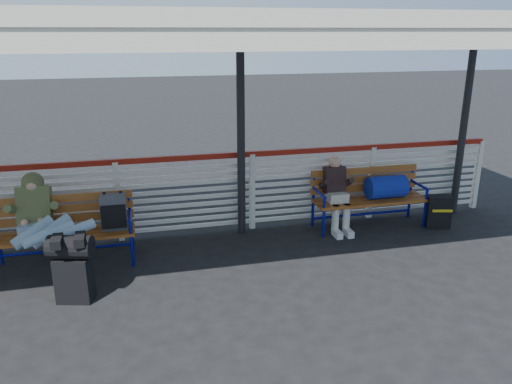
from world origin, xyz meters
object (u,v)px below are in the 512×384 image
object	(u,v)px
luggage_stack	(72,266)
bench_right	(378,189)
traveler_man	(46,225)
companion_person	(337,193)
suitcase_side	(438,212)
bench_left	(80,221)

from	to	relation	value
luggage_stack	bench_right	distance (m)	4.63
traveler_man	companion_person	xyz separation A→B (m)	(4.09, 0.63, -0.10)
bench_right	traveler_man	xyz separation A→B (m)	(-4.78, -0.63, 0.10)
traveler_man	companion_person	distance (m)	4.14
bench_right	luggage_stack	bearing A→B (deg)	-163.41
bench_right	traveler_man	world-z (taller)	traveler_man
traveler_man	suitcase_side	size ratio (longest dim) A/B	3.15
luggage_stack	bench_right	xyz separation A→B (m)	(4.43, 1.32, 0.16)
bench_right	suitcase_side	xyz separation A→B (m)	(0.92, -0.30, -0.34)
companion_person	suitcase_side	size ratio (longest dim) A/B	2.21
luggage_stack	bench_left	world-z (taller)	bench_left
companion_person	suitcase_side	bearing A→B (deg)	-10.54
bench_left	bench_right	xyz separation A→B (m)	(4.42, 0.29, 0.00)
traveler_man	suitcase_side	distance (m)	5.72
bench_left	suitcase_side	xyz separation A→B (m)	(5.34, -0.01, -0.34)
companion_person	bench_right	bearing A→B (deg)	0.30
bench_left	traveler_man	distance (m)	0.50
luggage_stack	companion_person	xyz separation A→B (m)	(3.75, 1.32, 0.16)
bench_left	bench_right	world-z (taller)	bench_left
suitcase_side	traveler_man	bearing A→B (deg)	-162.87
luggage_stack	traveler_man	bearing A→B (deg)	131.71
companion_person	traveler_man	bearing A→B (deg)	-171.25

